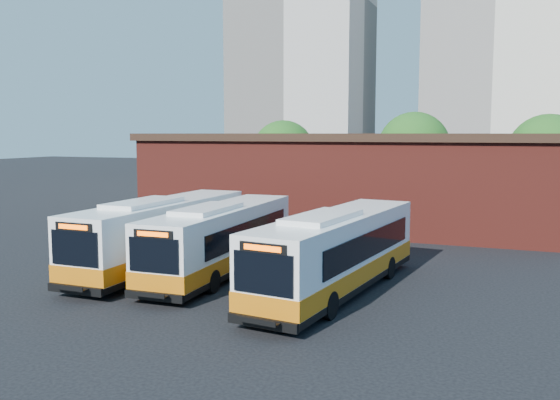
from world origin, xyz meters
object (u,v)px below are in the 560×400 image
at_px(bus_midwest, 162,236).
at_px(bus_east, 337,255).
at_px(transit_worker, 237,279).
at_px(bus_mideast, 222,242).

height_order(bus_midwest, bus_east, bus_midwest).
relative_size(bus_east, transit_worker, 6.42).
relative_size(bus_midwest, bus_east, 1.00).
xyz_separation_m(bus_mideast, bus_east, (5.82, -1.24, 0.05)).
xyz_separation_m(bus_mideast, transit_worker, (2.82, -4.28, -0.50)).
relative_size(bus_midwest, bus_mideast, 1.04).
xyz_separation_m(bus_midwest, transit_worker, (5.92, -4.17, -0.57)).
distance_m(bus_mideast, transit_worker, 5.15).
height_order(bus_midwest, transit_worker, bus_midwest).
bearing_deg(transit_worker, bus_east, -34.68).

